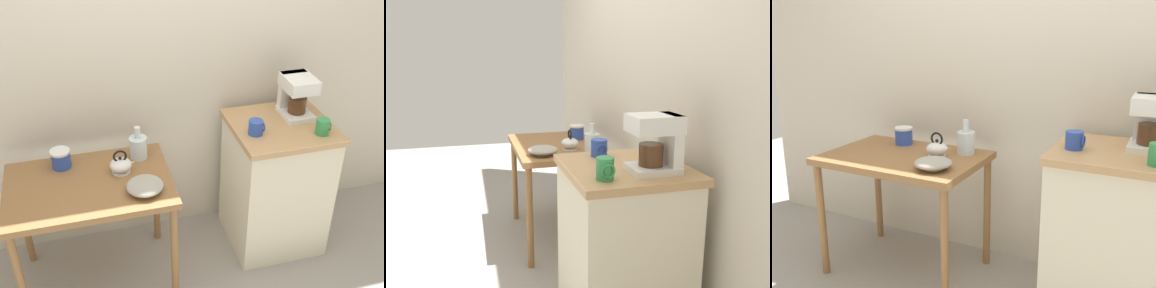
{
  "view_description": "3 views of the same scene",
  "coord_description": "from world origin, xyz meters",
  "views": [
    {
      "loc": [
        -0.59,
        -2.26,
        2.37
      ],
      "look_at": [
        0.01,
        -0.03,
        0.92
      ],
      "focal_mm": 45.66,
      "sensor_mm": 36.0,
      "label": 1
    },
    {
      "loc": [
        2.33,
        -0.63,
        1.44
      ],
      "look_at": [
        -0.0,
        0.01,
        0.88
      ],
      "focal_mm": 37.94,
      "sensor_mm": 36.0,
      "label": 2
    },
    {
      "loc": [
        0.83,
        -2.03,
        1.48
      ],
      "look_at": [
        -0.18,
        -0.01,
        0.86
      ],
      "focal_mm": 40.44,
      "sensor_mm": 36.0,
      "label": 3
    }
  ],
  "objects": [
    {
      "name": "coffee_maker",
      "position": [
        0.73,
        0.18,
        1.04
      ],
      "size": [
        0.18,
        0.22,
        0.26
      ],
      "color": "white",
      "rests_on": "kitchen_counter"
    },
    {
      "name": "teakettle",
      "position": [
        -0.39,
        0.05,
        0.79
      ],
      "size": [
        0.15,
        0.12,
        0.15
      ],
      "color": "white",
      "rests_on": "wooden_table"
    },
    {
      "name": "ground_plane",
      "position": [
        0.0,
        0.0,
        0.0
      ],
      "size": [
        8.0,
        8.0,
        0.0
      ],
      "primitive_type": "plane",
      "color": "gray"
    },
    {
      "name": "mug_tall_green",
      "position": [
        0.78,
        -0.09,
        0.95
      ],
      "size": [
        0.08,
        0.08,
        0.1
      ],
      "color": "#338C4C",
      "rests_on": "kitchen_counter"
    },
    {
      "name": "canister_enamel",
      "position": [
        -0.71,
        0.19,
        0.8
      ],
      "size": [
        0.11,
        0.11,
        0.11
      ],
      "color": "#2D4CAD",
      "rests_on": "wooden_table"
    },
    {
      "name": "wooden_table",
      "position": [
        -0.58,
        -0.01,
        0.66
      ],
      "size": [
        0.92,
        0.63,
        0.75
      ],
      "color": "olive",
      "rests_on": "ground_plane"
    },
    {
      "name": "back_wall",
      "position": [
        0.1,
        0.47,
        1.4
      ],
      "size": [
        4.4,
        0.1,
        2.8
      ],
      "primitive_type": "cube",
      "color": "beige",
      "rests_on": "ground_plane"
    },
    {
      "name": "kitchen_counter",
      "position": [
        0.6,
        0.07,
        0.45
      ],
      "size": [
        0.61,
        0.57,
        0.9
      ],
      "color": "beige",
      "rests_on": "ground_plane"
    },
    {
      "name": "bowl_stoneware",
      "position": [
        -0.29,
        -0.16,
        0.78
      ],
      "size": [
        0.2,
        0.2,
        0.06
      ],
      "color": "#9E998C",
      "rests_on": "wooden_table"
    },
    {
      "name": "glass_carafe_vase",
      "position": [
        -0.26,
        0.18,
        0.82
      ],
      "size": [
        0.11,
        0.11,
        0.2
      ],
      "color": "silver",
      "rests_on": "wooden_table"
    },
    {
      "name": "mug_blue",
      "position": [
        0.41,
        0.01,
        0.95
      ],
      "size": [
        0.09,
        0.08,
        0.09
      ],
      "color": "#2D4CAD",
      "rests_on": "kitchen_counter"
    }
  ]
}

